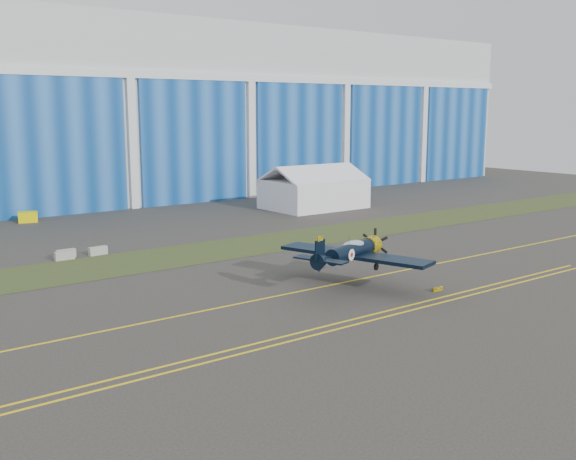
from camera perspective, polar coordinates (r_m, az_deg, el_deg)
ground at (r=55.42m, az=-12.60°, el=-6.07°), size 260.00×260.00×0.00m
grass_median at (r=68.05m, az=-17.50°, el=-3.26°), size 260.00×10.00×0.02m
taxiway_centreline at (r=51.08m, az=-10.26°, el=-7.37°), size 200.00×0.20×0.02m
edge_line_near at (r=43.23m, az=-4.47°, el=-10.52°), size 80.00×0.20×0.02m
edge_line_far at (r=44.02m, az=-5.18°, el=-10.14°), size 80.00×0.20×0.02m
guard_board_right at (r=58.94m, az=12.56°, el=-4.91°), size 1.20×0.15×0.35m
warbird at (r=58.16m, az=5.34°, el=-1.83°), size 15.24×16.81×4.15m
tent at (r=105.54m, az=2.20°, el=3.71°), size 14.80×10.87×6.86m
tug at (r=99.06m, az=-21.16°, el=1.03°), size 2.83×2.18×1.46m
gse_box at (r=117.72m, az=0.39°, el=3.15°), size 3.41×2.72×1.81m
barrier_a at (r=72.96m, az=-18.40°, el=-2.08°), size 2.01×0.63×0.90m
barrier_b at (r=73.92m, az=-18.30°, el=-1.92°), size 2.02×0.68×0.90m
barrier_c at (r=74.44m, az=-15.79°, el=-1.70°), size 2.04×0.77×0.90m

